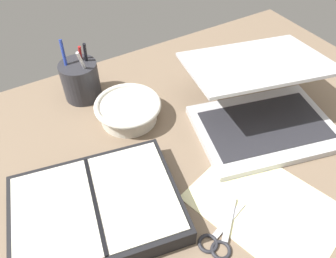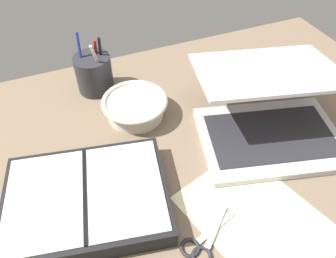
{
  "view_description": "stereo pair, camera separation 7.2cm",
  "coord_description": "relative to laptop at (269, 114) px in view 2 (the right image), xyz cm",
  "views": [
    {
      "loc": [
        -26.6,
        -35.88,
        60.74
      ],
      "look_at": [
        -1.07,
        7.72,
        9.0
      ],
      "focal_mm": 35.0,
      "sensor_mm": 36.0,
      "label": 1
    },
    {
      "loc": [
        -20.12,
        -39.08,
        60.74
      ],
      "look_at": [
        -1.07,
        7.72,
        9.0
      ],
      "focal_mm": 35.0,
      "sensor_mm": 36.0,
      "label": 2
    }
  ],
  "objects": [
    {
      "name": "planner",
      "position": [
        -45.41,
        -4.6,
        -3.1
      ],
      "size": [
        36.04,
        29.76,
        4.76
      ],
      "rotation": [
        0.0,
        0.0,
        -0.19
      ],
      "color": "black",
      "rests_on": "desk_top"
    },
    {
      "name": "scissors",
      "position": [
        -28.14,
        -21.05,
        -5.05
      ],
      "size": [
        12.71,
        9.82,
        0.8
      ],
      "rotation": [
        0.0,
        0.0,
        0.52
      ],
      "color": "#B7B7BC",
      "rests_on": "desk_top"
    },
    {
      "name": "paper_sheet_front",
      "position": [
        -15.19,
        -19.85,
        -5.31
      ],
      "size": [
        28.66,
        33.37,
        0.16
      ],
      "primitive_type": "cube",
      "rotation": [
        0.0,
        0.0,
        0.29
      ],
      "color": "#F4EFB2",
      "rests_on": "desk_top"
    },
    {
      "name": "laptop",
      "position": [
        0.0,
        0.0,
        0.0
      ],
      "size": [
        40.56,
        40.74,
        15.76
      ],
      "rotation": [
        0.0,
        0.0,
        -0.25
      ],
      "color": "#B7B7BC",
      "rests_on": "desk_top"
    },
    {
      "name": "desk_top",
      "position": [
        -23.71,
        -4.56,
        -6.39
      ],
      "size": [
        140.0,
        100.0,
        2.0
      ],
      "primitive_type": "cube",
      "color": "#75604C",
      "rests_on": "ground"
    },
    {
      "name": "pen_cup",
      "position": [
        -34.86,
        32.21,
        -0.1
      ],
      "size": [
        9.91,
        9.91,
        16.75
      ],
      "color": "#28282D",
      "rests_on": "desk_top"
    },
    {
      "name": "bowl",
      "position": [
        -28.08,
        17.44,
        -2.38
      ],
      "size": [
        16.83,
        16.83,
        5.36
      ],
      "color": "silver",
      "rests_on": "desk_top"
    }
  ]
}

